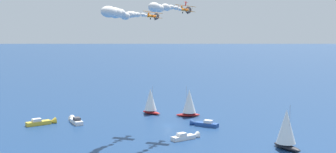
# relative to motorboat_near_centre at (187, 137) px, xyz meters

# --- Properties ---
(ground_plane) EXTENTS (2000.00, 2000.00, 0.00)m
(ground_plane) POSITION_rel_motorboat_near_centre_xyz_m (1.91, 19.28, -0.75)
(ground_plane) COLOR navy
(motorboat_near_centre) EXTENTS (9.90, 4.44, 2.79)m
(motorboat_near_centre) POSITION_rel_motorboat_near_centre_xyz_m (0.00, 0.00, 0.00)
(motorboat_near_centre) COLOR white
(motorboat_near_centre) RESTS_ON ground_plane
(sailboat_far_port) EXTENTS (5.96, 10.09, 12.72)m
(sailboat_far_port) POSITION_rel_motorboat_near_centre_xyz_m (20.87, -20.75, 5.05)
(sailboat_far_port) COLOR black
(sailboat_far_port) RESTS_ON ground_plane
(sailboat_far_stbd) EXTENTS (9.55, 6.47, 11.89)m
(sailboat_far_stbd) POSITION_rel_motorboat_near_centre_xyz_m (15.38, 30.25, 4.67)
(sailboat_far_stbd) COLOR #B21E1E
(sailboat_far_stbd) RESTS_ON ground_plane
(motorboat_inshore) EXTENTS (8.19, 9.52, 2.91)m
(motorboat_inshore) POSITION_rel_motorboat_near_centre_xyz_m (12.83, 13.81, 0.03)
(motorboat_inshore) COLOR #23478C
(motorboat_inshore) RESTS_ON ground_plane
(sailboat_offshore) EXTENTS (6.56, 8.99, 11.39)m
(sailboat_offshore) POSITION_rel_motorboat_near_centre_xyz_m (3.60, 40.93, 4.45)
(sailboat_offshore) COLOR #B21E1E
(sailboat_offshore) RESTS_ON ground_plane
(motorboat_trailing) EXTENTS (3.54, 10.58, 3.02)m
(motorboat_trailing) POSITION_rel_motorboat_near_centre_xyz_m (-27.06, 36.34, 0.06)
(motorboat_trailing) COLOR white
(motorboat_trailing) RESTS_ON ground_plane
(motorboat_ahead) EXTENTS (10.78, 5.05, 3.03)m
(motorboat_ahead) POSITION_rel_motorboat_near_centre_xyz_m (-38.26, 38.02, 0.07)
(motorboat_ahead) COLOR gold
(motorboat_ahead) RESTS_ON ground_plane
(biplane_lead) EXTENTS (6.61, 6.45, 3.65)m
(biplane_lead) POSITION_rel_motorboat_near_centre_xyz_m (-1.96, 23.91, 37.35)
(biplane_lead) COLOR orange
(wingwalker_lead) EXTENTS (1.08, 1.16, 1.53)m
(wingwalker_lead) POSITION_rel_motorboat_near_centre_xyz_m (-1.75, 23.71, 39.48)
(wingwalker_lead) COLOR white
(smoke_trail_lead) EXTENTS (21.76, 20.43, 4.20)m
(smoke_trail_lead) POSITION_rel_motorboat_near_centre_xyz_m (-18.56, 8.53, 37.43)
(smoke_trail_lead) COLOR silver
(biplane_wingman) EXTENTS (6.61, 6.45, 3.65)m
(biplane_wingman) POSITION_rel_motorboat_near_centre_xyz_m (6.32, 15.09, 39.30)
(biplane_wingman) COLOR orange
(wingwalker_wingman) EXTENTS (1.08, 1.16, 1.53)m
(wingwalker_wingman) POSITION_rel_motorboat_near_centre_xyz_m (6.53, 14.88, 41.43)
(wingwalker_wingman) COLOR red
(smoke_trail_wingman) EXTENTS (17.15, 15.07, 3.20)m
(smoke_trail_wingman) POSITION_rel_motorboat_near_centre_xyz_m (-7.23, 3.07, 39.06)
(smoke_trail_wingman) COLOR silver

